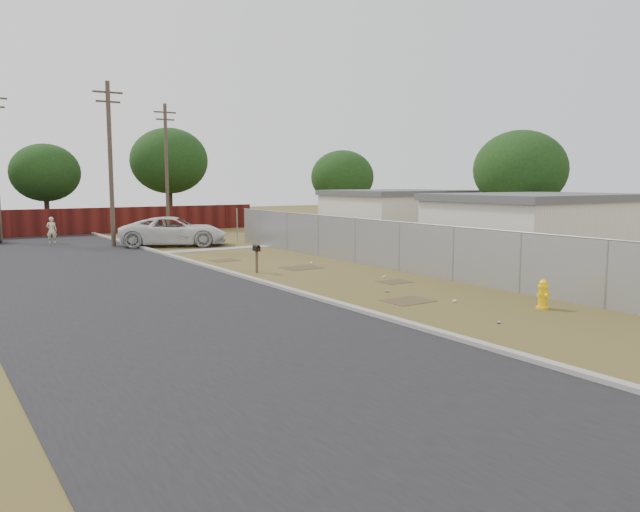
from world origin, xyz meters
TOP-DOWN VIEW (x-y plane):
  - ground at (0.00, 0.00)m, footprint 120.00×120.00m
  - street at (-6.76, 8.05)m, footprint 15.10×60.00m
  - chainlink_fence at (3.12, 1.03)m, footprint 0.10×27.06m
  - privacy_fence at (-6.00, 25.00)m, footprint 30.00×0.12m
  - utility_poles at (-3.67, 20.67)m, footprint 12.60×8.24m
  - houses at (9.70, 3.13)m, footprint 9.30×17.24m
  - horizon_trees at (0.84, 23.56)m, footprint 33.32×31.94m
  - fire_hydrant at (1.68, -7.98)m, footprint 0.41×0.41m
  - mailbox at (-1.94, 2.76)m, footprint 0.21×0.49m
  - pickup_truck at (-1.03, 14.52)m, footprint 6.48×5.01m
  - pedestrian at (-6.58, 19.50)m, footprint 0.65×0.52m
  - scattered_litter at (0.36, -3.04)m, footprint 2.46×12.49m

SIDE VIEW (x-z plane):
  - ground at x=0.00m, z-range 0.00..0.00m
  - street at x=-6.76m, z-range -0.04..0.08m
  - scattered_litter at x=0.36m, z-range 0.01..0.08m
  - fire_hydrant at x=1.68m, z-range -0.03..0.86m
  - pedestrian at x=-6.58m, z-range 0.00..1.57m
  - chainlink_fence at x=3.12m, z-range -0.21..1.81m
  - pickup_truck at x=-1.03m, z-range 0.00..1.64m
  - mailbox at x=-1.94m, z-range 0.33..1.45m
  - privacy_fence at x=-6.00m, z-range 0.00..1.80m
  - houses at x=9.70m, z-range 0.01..3.11m
  - horizon_trees at x=0.84m, z-range 0.74..8.52m
  - utility_poles at x=-3.67m, z-range 0.19..9.19m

